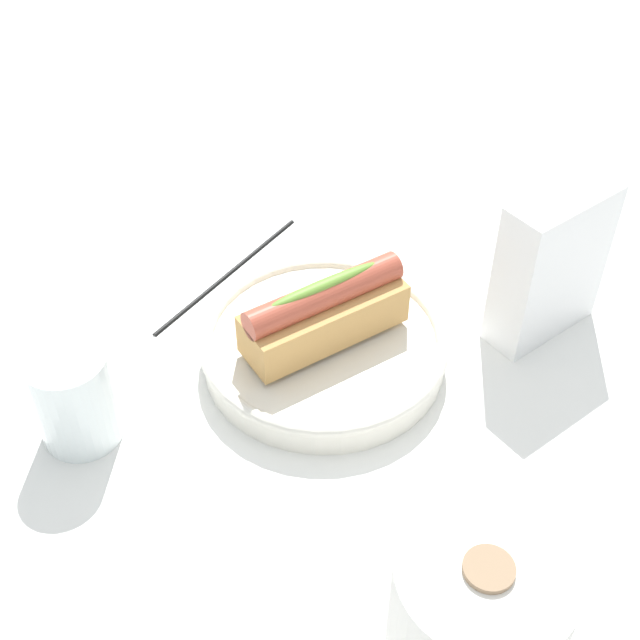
# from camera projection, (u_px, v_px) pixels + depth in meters

# --- Properties ---
(ground_plane) EXTENTS (2.40, 2.40, 0.00)m
(ground_plane) POSITION_uv_depth(u_px,v_px,m) (331.00, 369.00, 0.79)
(ground_plane) COLOR white
(serving_bowl) EXTENTS (0.23, 0.23, 0.03)m
(serving_bowl) POSITION_uv_depth(u_px,v_px,m) (320.00, 348.00, 0.79)
(serving_bowl) COLOR silver
(serving_bowl) RESTS_ON ground_plane
(hotdog_front) EXTENTS (0.15, 0.06, 0.06)m
(hotdog_front) POSITION_uv_depth(u_px,v_px,m) (320.00, 313.00, 0.76)
(hotdog_front) COLOR tan
(hotdog_front) RESTS_ON serving_bowl
(water_glass) EXTENTS (0.07, 0.07, 0.09)m
(water_glass) POSITION_uv_depth(u_px,v_px,m) (76.00, 400.00, 0.71)
(water_glass) COLOR white
(water_glass) RESTS_ON ground_plane
(paper_towel_roll) EXTENTS (0.11, 0.11, 0.13)m
(paper_towel_roll) POSITION_uv_depth(u_px,v_px,m) (475.00, 625.00, 0.54)
(paper_towel_roll) COLOR white
(paper_towel_roll) RESTS_ON ground_plane
(napkin_box) EXTENTS (0.11, 0.06, 0.15)m
(napkin_box) POSITION_uv_depth(u_px,v_px,m) (551.00, 265.00, 0.79)
(napkin_box) COLOR white
(napkin_box) RESTS_ON ground_plane
(chopstick_near) EXTENTS (0.20, 0.10, 0.01)m
(chopstick_near) POSITION_uv_depth(u_px,v_px,m) (228.00, 273.00, 0.89)
(chopstick_near) COLOR black
(chopstick_near) RESTS_ON ground_plane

